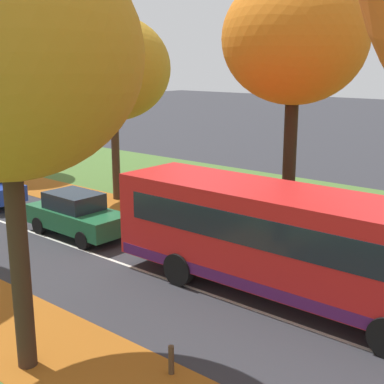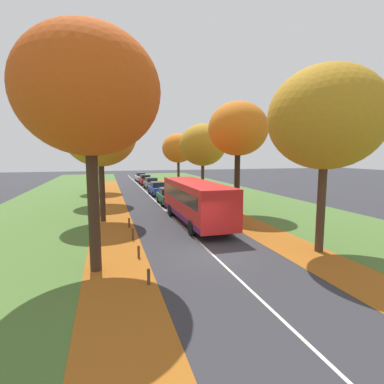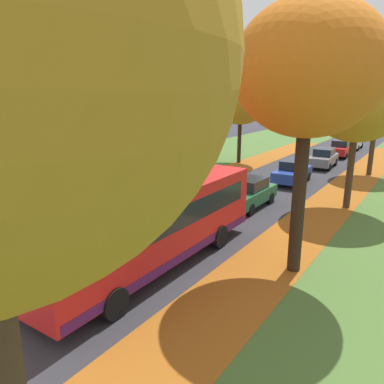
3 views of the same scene
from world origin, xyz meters
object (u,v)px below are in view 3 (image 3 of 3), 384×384
car_red_fourth_in_line (340,148)px  tree_right_near (309,70)px  tree_left_mid (183,89)px  tree_left_far (241,98)px  tree_right_far (378,98)px  car_grey_third_in_line (323,158)px  tree_left_near (80,89)px  car_white_trailing (353,142)px  car_green_lead (249,193)px  tree_right_mid (358,98)px  bus (152,223)px  bollard_fourth (70,232)px  car_blue_following (293,172)px  bollard_third (1,257)px

car_red_fourth_in_line → tree_right_near: bearing=-80.5°
car_red_fourth_in_line → tree_left_mid: bearing=-110.1°
tree_left_far → tree_right_far: size_ratio=1.00×
car_grey_third_in_line → car_red_fourth_in_line: bearing=90.7°
tree_left_near → car_white_trailing: bearing=78.9°
tree_left_near → car_white_trailing: (6.39, 32.47, -5.59)m
tree_right_far → car_grey_third_in_line: 6.35m
car_green_lead → car_red_fourth_in_line: same height
tree_right_mid → tree_left_mid: bearing=-177.2°
car_red_fourth_in_line → car_white_trailing: same height
tree_right_near → bus: size_ratio=0.89×
bollard_fourth → car_blue_following: bearing=73.8°
bollard_third → bus: size_ratio=0.07×
bollard_fourth → car_white_trailing: size_ratio=0.15×
tree_left_near → car_blue_following: 15.51m
tree_left_near → tree_right_mid: size_ratio=1.06×
bollard_fourth → car_blue_following: (4.55, 15.60, 0.49)m
tree_right_mid → tree_left_far: bearing=142.0°
tree_right_mid → car_green_lead: (-4.62, -2.95, -5.16)m
tree_left_near → car_white_trailing: 33.56m
tree_right_far → car_grey_third_in_line: bearing=165.9°
tree_left_near → car_grey_third_in_line: 21.75m
bus → car_green_lead: (-0.28, 8.72, -0.89)m
tree_right_mid → car_blue_following: 7.89m
car_grey_third_in_line → car_white_trailing: (-0.14, 12.50, 0.00)m
tree_left_far → bollard_third: (2.10, -23.56, -5.30)m
tree_left_near → bollard_third: (1.70, -5.71, -6.03)m
bollard_fourth → car_grey_third_in_line: size_ratio=0.15×
bus → car_white_trailing: (-0.04, 35.01, -0.89)m
tree_left_far → bollard_third: 24.24m
tree_right_far → bollard_third: 26.75m
car_green_lead → car_red_fourth_in_line: (0.30, 20.22, 0.00)m
bollard_fourth → car_white_trailing: car_white_trailing is taller
tree_left_mid → car_blue_following: bearing=35.0°
tree_left_far → bollard_fourth: (2.12, -20.42, -5.35)m
tree_left_mid → tree_right_far: bearing=45.1°
tree_left_far → car_grey_third_in_line: (6.94, 2.12, -4.85)m
tree_left_mid → tree_right_mid: 10.85m
tree_right_near → bollard_third: (-9.17, -5.81, -6.63)m
car_blue_following → tree_right_mid: bearing=-40.9°
tree_left_far → tree_right_near: tree_right_near is taller
bollard_fourth → car_red_fourth_in_line: car_red_fourth_in_line is taller
tree_right_near → tree_left_far: bearing=122.4°
tree_left_near → bus: tree_left_near is taller
tree_left_far → tree_right_near: 21.07m
bollard_third → car_grey_third_in_line: bearing=79.3°
tree_left_far → tree_left_near: bearing=-88.7°
car_grey_third_in_line → bus: bearing=-90.3°
car_green_lead → bollard_fourth: bearing=-116.9°
bus → car_green_lead: size_ratio=2.47×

